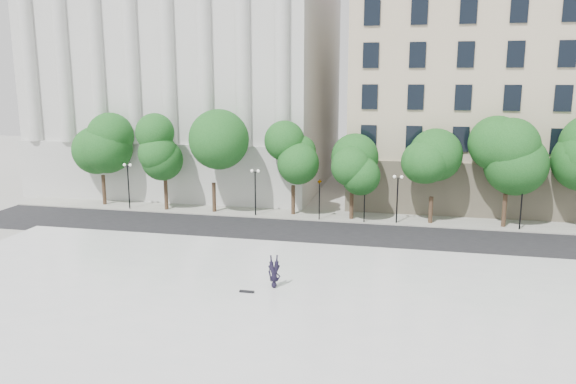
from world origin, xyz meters
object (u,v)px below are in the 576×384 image
(traffic_light_west, at_px, (320,180))
(traffic_light_east, at_px, (365,180))
(person_lying, at_px, (274,283))
(skateboard, at_px, (247,292))

(traffic_light_west, relative_size, traffic_light_east, 0.98)
(person_lying, relative_size, skateboard, 2.30)
(traffic_light_east, xyz_separation_m, skateboard, (-5.11, -18.55, -3.28))
(person_lying, bearing_deg, traffic_light_west, 75.18)
(traffic_light_east, bearing_deg, traffic_light_west, 180.00)
(traffic_light_east, height_order, skateboard, traffic_light_east)
(traffic_light_west, distance_m, skateboard, 18.86)
(traffic_light_west, height_order, traffic_light_east, traffic_light_east)
(traffic_light_east, distance_m, skateboard, 19.52)
(traffic_light_east, xyz_separation_m, person_lying, (-3.75, -17.50, -3.05))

